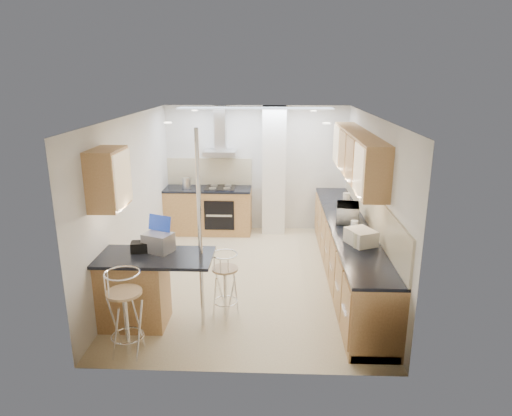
{
  "coord_description": "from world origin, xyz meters",
  "views": [
    {
      "loc": [
        0.35,
        -6.59,
        3.08
      ],
      "look_at": [
        0.08,
        0.2,
        1.08
      ],
      "focal_mm": 32.0,
      "sensor_mm": 36.0,
      "label": 1
    }
  ],
  "objects_px": {
    "bar_stool_end": "(225,284)",
    "bar_stool_near": "(126,313)",
    "bread_bin": "(361,237)",
    "laptop": "(158,242)",
    "microwave": "(348,213)"
  },
  "relations": [
    {
      "from": "bar_stool_end",
      "to": "bread_bin",
      "type": "bearing_deg",
      "value": -66.88
    },
    {
      "from": "bar_stool_end",
      "to": "bar_stool_near",
      "type": "bearing_deg",
      "value": 145.59
    },
    {
      "from": "bar_stool_near",
      "to": "microwave",
      "type": "bearing_deg",
      "value": 17.5
    },
    {
      "from": "microwave",
      "to": "laptop",
      "type": "distance_m",
      "value": 2.91
    },
    {
      "from": "bar_stool_end",
      "to": "bread_bin",
      "type": "xyz_separation_m",
      "value": [
        1.77,
        0.3,
        0.58
      ]
    },
    {
      "from": "laptop",
      "to": "bar_stool_end",
      "type": "height_order",
      "value": "laptop"
    },
    {
      "from": "laptop",
      "to": "bar_stool_near",
      "type": "height_order",
      "value": "laptop"
    },
    {
      "from": "laptop",
      "to": "bread_bin",
      "type": "bearing_deg",
      "value": 32.26
    },
    {
      "from": "microwave",
      "to": "laptop",
      "type": "height_order",
      "value": "microwave"
    },
    {
      "from": "bar_stool_near",
      "to": "bread_bin",
      "type": "relative_size",
      "value": 2.69
    },
    {
      "from": "laptop",
      "to": "bar_stool_end",
      "type": "relative_size",
      "value": 0.39
    },
    {
      "from": "microwave",
      "to": "bar_stool_end",
      "type": "height_order",
      "value": "microwave"
    },
    {
      "from": "bread_bin",
      "to": "laptop",
      "type": "bearing_deg",
      "value": 164.51
    },
    {
      "from": "laptop",
      "to": "bar_stool_near",
      "type": "distance_m",
      "value": 0.99
    },
    {
      "from": "microwave",
      "to": "bar_stool_end",
      "type": "distance_m",
      "value": 2.24
    }
  ]
}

